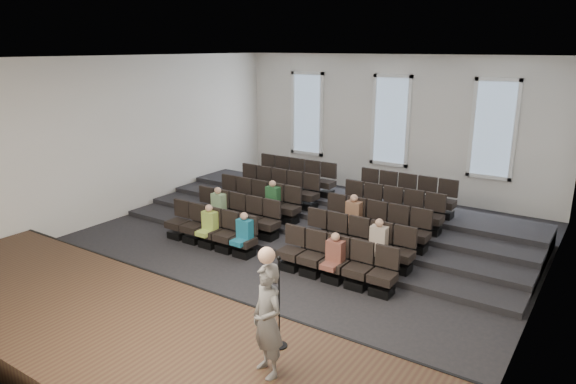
% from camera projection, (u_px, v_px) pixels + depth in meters
% --- Properties ---
extents(ground, '(14.00, 14.00, 0.00)m').
position_uv_depth(ground, '(280.00, 255.00, 13.43)').
color(ground, black).
rests_on(ground, ground).
extents(ceiling, '(12.00, 14.00, 0.02)m').
position_uv_depth(ceiling, '(279.00, 57.00, 12.06)').
color(ceiling, white).
rests_on(ceiling, ground).
extents(wall_back, '(12.00, 0.04, 5.00)m').
position_uv_depth(wall_back, '(391.00, 126.00, 18.36)').
color(wall_back, silver).
rests_on(wall_back, ground).
extents(wall_left, '(0.04, 14.00, 5.00)m').
position_uv_depth(wall_left, '(121.00, 138.00, 15.97)').
color(wall_left, silver).
rests_on(wall_left, ground).
extents(wall_right, '(0.04, 14.00, 5.00)m').
position_uv_depth(wall_right, '(546.00, 201.00, 9.53)').
color(wall_right, silver).
rests_on(wall_right, ground).
extents(stage, '(11.80, 3.60, 0.50)m').
position_uv_depth(stage, '(120.00, 333.00, 9.29)').
color(stage, '#3C2B1A').
rests_on(stage, ground).
extents(stage_lip, '(11.80, 0.06, 0.52)m').
position_uv_depth(stage_lip, '(190.00, 295.00, 10.70)').
color(stage_lip, black).
rests_on(stage_lip, ground).
extents(risers, '(11.80, 4.80, 0.60)m').
position_uv_depth(risers, '(338.00, 216.00, 15.91)').
color(risers, black).
rests_on(risers, ground).
extents(seating_rows, '(6.80, 4.70, 1.67)m').
position_uv_depth(seating_rows, '(311.00, 215.00, 14.48)').
color(seating_rows, black).
rests_on(seating_rows, ground).
extents(windows, '(8.44, 0.10, 3.24)m').
position_uv_depth(windows, '(391.00, 121.00, 18.25)').
color(windows, white).
rests_on(windows, wall_back).
extents(audience, '(5.45, 2.64, 1.10)m').
position_uv_depth(audience, '(283.00, 222.00, 13.51)').
color(audience, '#A6C64F').
rests_on(audience, seating_rows).
extents(speaker, '(0.76, 0.65, 1.76)m').
position_uv_depth(speaker, '(267.00, 321.00, 7.53)').
color(speaker, '#62605D').
rests_on(speaker, stage).
extents(mic_stand, '(0.27, 0.27, 1.60)m').
position_uv_depth(mic_stand, '(279.00, 320.00, 8.33)').
color(mic_stand, black).
rests_on(mic_stand, stage).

